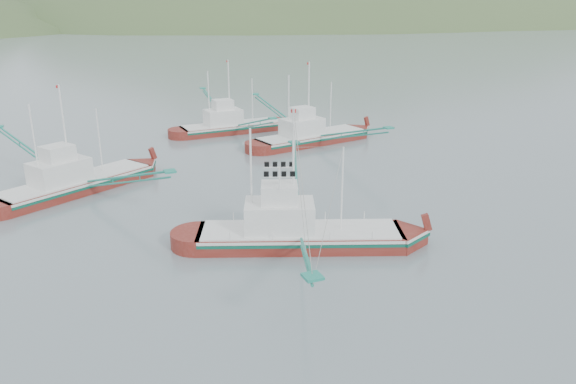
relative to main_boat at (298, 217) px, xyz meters
name	(u,v)px	position (x,y,z in m)	size (l,w,h in m)	color
ground	(319,255)	(0.70, -2.27, -2.38)	(1200.00, 1200.00, 0.00)	slate
main_boat	(298,217)	(0.00, 0.00, 0.00)	(16.49, 27.90, 11.76)	maroon
bg_boat_left	(73,168)	(-15.43, 20.76, 0.07)	(18.85, 26.69, 11.69)	maroon
bg_boat_far	(232,122)	(7.21, 40.37, -0.83)	(15.53, 27.77, 11.24)	maroon
bg_boat_right	(311,129)	(14.92, 29.75, -0.34)	(16.48, 28.56, 11.69)	maroon
headland_right	(351,21)	(240.70, 427.73, -2.38)	(684.00, 432.00, 306.00)	#42592E
ridge_distant	(95,20)	(30.70, 557.73, -2.38)	(960.00, 400.00, 240.00)	slate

